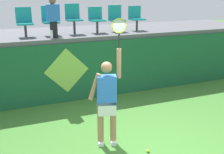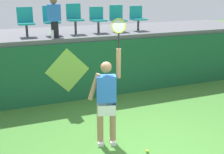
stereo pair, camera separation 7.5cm
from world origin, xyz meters
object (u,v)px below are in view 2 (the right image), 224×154
(tennis_player, at_px, (107,99))
(stadium_chair_5, at_px, (137,17))
(stadium_chair_3, at_px, (98,18))
(spectator_0, at_px, (54,17))
(stadium_chair_2, at_px, (75,17))
(tennis_ball, at_px, (147,151))
(stadium_chair_1, at_px, (51,19))
(stadium_chair_0, at_px, (26,21))
(water_bottle, at_px, (52,34))
(stadium_chair_4, at_px, (117,17))

(tennis_player, xyz_separation_m, stadium_chair_5, (2.41, 3.50, 1.24))
(stadium_chair_3, height_order, spectator_0, spectator_0)
(stadium_chair_2, height_order, stadium_chair_3, stadium_chair_2)
(tennis_ball, relative_size, stadium_chair_3, 0.09)
(tennis_player, relative_size, stadium_chair_1, 3.09)
(stadium_chair_1, distance_m, stadium_chair_2, 0.70)
(tennis_player, bearing_deg, stadium_chair_1, 95.98)
(tennis_player, height_order, stadium_chair_2, stadium_chair_2)
(stadium_chair_0, bearing_deg, stadium_chair_1, 0.05)
(stadium_chair_5, bearing_deg, stadium_chair_3, -179.90)
(water_bottle, distance_m, stadium_chair_3, 1.70)
(stadium_chair_0, distance_m, spectator_0, 0.86)
(spectator_0, bearing_deg, stadium_chair_3, 18.06)
(tennis_player, xyz_separation_m, tennis_ball, (0.62, -0.63, -0.96))
(water_bottle, bearing_deg, spectator_0, 60.64)
(spectator_0, bearing_deg, stadium_chair_5, 9.48)
(stadium_chair_1, relative_size, spectator_0, 0.77)
(stadium_chair_0, relative_size, stadium_chair_3, 1.05)
(stadium_chair_2, height_order, stadium_chair_4, stadium_chair_2)
(stadium_chair_0, bearing_deg, tennis_player, -72.82)
(stadium_chair_1, bearing_deg, water_bottle, -99.65)
(stadium_chair_4, bearing_deg, tennis_player, -116.04)
(stadium_chair_1, bearing_deg, stadium_chair_5, -0.09)
(stadium_chair_0, height_order, stadium_chair_5, stadium_chair_0)
(stadium_chair_4, bearing_deg, stadium_chair_1, -179.96)
(stadium_chair_5, bearing_deg, spectator_0, -170.52)
(stadium_chair_1, bearing_deg, tennis_ball, -76.64)
(stadium_chair_0, distance_m, stadium_chair_4, 2.80)
(stadium_chair_3, bearing_deg, water_bottle, -156.52)
(water_bottle, distance_m, stadium_chair_5, 2.99)
(tennis_ball, relative_size, stadium_chair_0, 0.08)
(water_bottle, relative_size, stadium_chair_2, 0.27)
(stadium_chair_0, height_order, stadium_chair_3, stadium_chair_0)
(stadium_chair_4, distance_m, spectator_0, 2.14)
(stadium_chair_3, distance_m, spectator_0, 1.50)
(tennis_player, height_order, stadium_chair_5, tennis_player)
(tennis_ball, height_order, stadium_chair_5, stadium_chair_5)
(tennis_ball, xyz_separation_m, stadium_chair_3, (0.43, 4.13, 2.21))
(water_bottle, distance_m, stadium_chair_1, 0.76)
(tennis_ball, bearing_deg, stadium_chair_3, 84.00)
(tennis_ball, relative_size, spectator_0, 0.06)
(tennis_ball, bearing_deg, stadium_chair_4, 75.16)
(tennis_player, height_order, stadium_chair_3, tennis_player)
(stadium_chair_4, relative_size, stadium_chair_5, 1.05)
(stadium_chair_4, bearing_deg, stadium_chair_2, -179.95)
(tennis_ball, height_order, water_bottle, water_bottle)
(stadium_chair_1, relative_size, stadium_chair_4, 1.03)
(water_bottle, bearing_deg, tennis_ball, -72.44)
(tennis_player, distance_m, stadium_chair_4, 4.10)
(stadium_chair_2, bearing_deg, tennis_player, -95.35)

